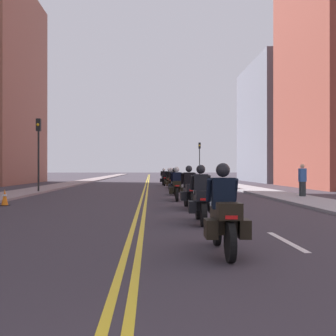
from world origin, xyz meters
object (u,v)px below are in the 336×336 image
at_px(traffic_light_near, 38,142).
at_px(motorcycle_0, 224,217).
at_px(motorcycle_7, 164,179).
at_px(traffic_light_far, 200,155).
at_px(motorcycle_4, 175,184).
at_px(motorcycle_5, 171,181).
at_px(motorcycle_6, 169,180).
at_px(traffic_cone_0, 5,197).
at_px(motorcycle_2, 189,191).
at_px(pedestrian_0, 302,181).
at_px(motorcycle_1, 201,200).
at_px(motorcycle_3, 177,187).

bearing_deg(traffic_light_near, motorcycle_0, -66.03).
xyz_separation_m(motorcycle_7, traffic_light_far, (5.25, 15.82, 2.81)).
relative_size(motorcycle_4, traffic_light_near, 0.46).
bearing_deg(motorcycle_5, traffic_light_far, 78.89).
xyz_separation_m(motorcycle_0, motorcycle_6, (0.20, 25.93, -0.02)).
xyz_separation_m(motorcycle_6, traffic_cone_0, (-7.63, -15.90, -0.31)).
height_order(motorcycle_6, traffic_light_far, traffic_light_far).
bearing_deg(motorcycle_2, traffic_light_near, 126.74).
distance_m(motorcycle_4, traffic_cone_0, 10.22).
bearing_deg(pedestrian_0, motorcycle_0, -126.98).
bearing_deg(traffic_light_far, motorcycle_1, -96.89).
height_order(motorcycle_3, motorcycle_7, motorcycle_3).
xyz_separation_m(motorcycle_2, motorcycle_5, (0.01, 13.46, -0.01)).
bearing_deg(motorcycle_4, motorcycle_2, -89.05).
xyz_separation_m(motorcycle_1, motorcycle_3, (-0.15, 8.37, 0.01)).
bearing_deg(motorcycle_4, motorcycle_5, 89.76).
xyz_separation_m(motorcycle_3, traffic_light_near, (-8.47, 6.56, 2.63)).
relative_size(motorcycle_4, motorcycle_6, 1.04).
relative_size(motorcycle_0, motorcycle_2, 0.95).
bearing_deg(pedestrian_0, traffic_light_near, 149.05).
bearing_deg(motorcycle_7, motorcycle_1, -92.60).
bearing_deg(traffic_cone_0, motorcycle_7, 70.04).
relative_size(motorcycle_6, pedestrian_0, 1.17).
distance_m(motorcycle_0, pedestrian_0, 15.17).
height_order(motorcycle_2, traffic_cone_0, motorcycle_2).
distance_m(traffic_cone_0, traffic_light_near, 9.62).
relative_size(motorcycle_3, traffic_light_near, 0.45).
height_order(motorcycle_2, motorcycle_7, motorcycle_2).
bearing_deg(motorcycle_6, motorcycle_2, -87.12).
bearing_deg(motorcycle_6, motorcycle_4, -87.55).
bearing_deg(motorcycle_2, traffic_light_far, 80.18).
bearing_deg(traffic_cone_0, motorcycle_6, 64.37).
bearing_deg(motorcycle_2, motorcycle_7, 88.40).
distance_m(motorcycle_0, motorcycle_6, 25.93).
height_order(motorcycle_5, pedestrian_0, pedestrian_0).
bearing_deg(motorcycle_0, traffic_light_near, 115.00).
height_order(traffic_cone_0, traffic_light_far, traffic_light_far).
xyz_separation_m(motorcycle_1, traffic_light_near, (-8.62, 14.93, 2.64)).
bearing_deg(motorcycle_2, motorcycle_3, 90.67).
bearing_deg(traffic_light_far, motorcycle_4, -99.83).
height_order(motorcycle_7, pedestrian_0, pedestrian_0).
bearing_deg(motorcycle_6, motorcycle_3, -88.05).
xyz_separation_m(motorcycle_6, traffic_light_near, (-8.71, -6.80, 2.64)).
bearing_deg(pedestrian_0, motorcycle_2, -151.96).
bearing_deg(pedestrian_0, traffic_cone_0, -176.63).
distance_m(motorcycle_2, motorcycle_3, 4.17).
relative_size(motorcycle_0, motorcycle_3, 1.03).
relative_size(motorcycle_0, traffic_light_near, 0.46).
xyz_separation_m(motorcycle_5, traffic_cone_0, (-7.62, -11.82, -0.32)).
height_order(motorcycle_5, traffic_light_near, traffic_light_near).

